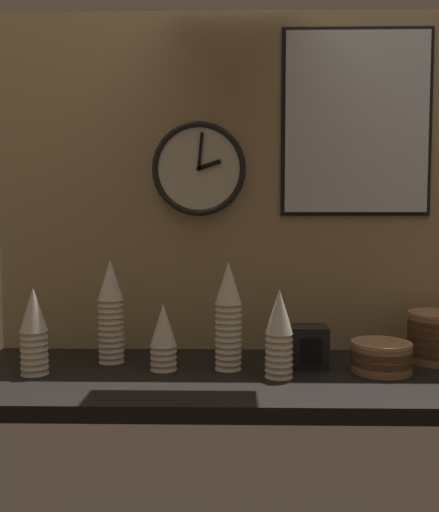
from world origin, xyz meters
TOP-DOWN VIEW (x-y plane):
  - ground_plane at (0.00, 0.00)m, footprint 1.60×0.56m
  - wall_tiled_back at (0.00, 0.27)m, footprint 1.60×0.03m
  - cup_stack_left at (-0.42, 0.09)m, footprint 0.07×0.07m
  - cup_stack_center_right at (0.06, -0.05)m, footprint 0.07×0.07m
  - cup_stack_far_left at (-0.60, -0.03)m, footprint 0.07×0.07m
  - cup_stack_center at (-0.08, 0.03)m, footprint 0.07×0.07m
  - cup_stack_center_left at (-0.26, 0.02)m, footprint 0.07×0.07m
  - bowl_stack_right at (0.34, 0.01)m, footprint 0.16×0.16m
  - bowl_stack_far_right at (0.53, 0.11)m, footprint 0.16×0.16m
  - wall_clock at (-0.17, 0.23)m, footprint 0.29×0.03m
  - menu_board at (0.32, 0.24)m, footprint 0.46×0.01m
  - napkin_dispenser at (0.15, 0.06)m, footprint 0.10×0.09m

SIDE VIEW (x-z plane):
  - ground_plane at x=0.00m, z-range -0.04..0.00m
  - bowl_stack_right at x=0.34m, z-range 0.00..0.09m
  - napkin_dispenser at x=0.15m, z-range 0.00..0.11m
  - bowl_stack_far_right at x=0.53m, z-range 0.00..0.15m
  - cup_stack_center_left at x=-0.26m, z-range 0.00..0.18m
  - cup_stack_center_right at x=0.06m, z-range 0.00..0.23m
  - cup_stack_far_left at x=-0.60m, z-range 0.00..0.23m
  - cup_stack_left at x=-0.42m, z-range 0.00..0.30m
  - cup_stack_center at x=-0.08m, z-range 0.00..0.30m
  - wall_tiled_back at x=0.00m, z-range 0.00..1.05m
  - wall_clock at x=-0.17m, z-range 0.42..0.72m
  - menu_board at x=0.32m, z-range 0.42..1.00m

